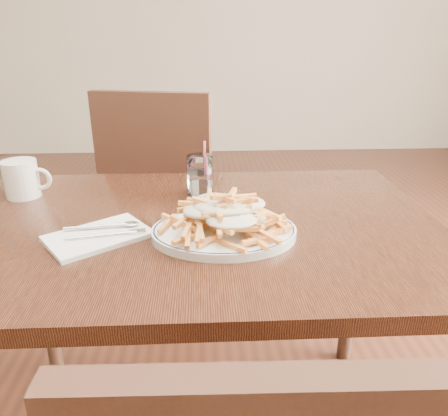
{
  "coord_description": "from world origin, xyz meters",
  "views": [
    {
      "loc": [
        0.02,
        -0.98,
        1.19
      ],
      "look_at": [
        0.06,
        -0.08,
        0.82
      ],
      "focal_mm": 35.0,
      "sensor_mm": 36.0,
      "label": 1
    }
  ],
  "objects": [
    {
      "name": "coffee_mug",
      "position": [
        -0.49,
        0.2,
        0.8
      ],
      "size": [
        0.13,
        0.09,
        0.1
      ],
      "color": "white",
      "rests_on": "table"
    },
    {
      "name": "chair_far",
      "position": [
        -0.15,
        0.76,
        0.56
      ],
      "size": [
        0.53,
        0.53,
        0.98
      ],
      "color": "black",
      "rests_on": "ground"
    },
    {
      "name": "fries_plate",
      "position": [
        0.06,
        -0.08,
        0.76
      ],
      "size": [
        0.4,
        0.37,
        0.02
      ],
      "color": "white",
      "rests_on": "table"
    },
    {
      "name": "loaded_fries",
      "position": [
        0.06,
        -0.08,
        0.81
      ],
      "size": [
        0.32,
        0.29,
        0.08
      ],
      "color": "#EE9D49",
      "rests_on": "fries_plate"
    },
    {
      "name": "napkin",
      "position": [
        -0.22,
        -0.08,
        0.76
      ],
      "size": [
        0.26,
        0.24,
        0.01
      ],
      "primitive_type": "cube",
      "rotation": [
        0.0,
        0.0,
        0.62
      ],
      "color": "white",
      "rests_on": "table"
    },
    {
      "name": "cutlery",
      "position": [
        -0.22,
        -0.07,
        0.76
      ],
      "size": [
        0.2,
        0.1,
        0.01
      ],
      "color": "silver",
      "rests_on": "napkin"
    },
    {
      "name": "water_glass",
      "position": [
        0.01,
        0.19,
        0.8
      ],
      "size": [
        0.07,
        0.07,
        0.16
      ],
      "color": "white",
      "rests_on": "table"
    },
    {
      "name": "table",
      "position": [
        0.0,
        0.0,
        0.67
      ],
      "size": [
        1.2,
        0.8,
        0.75
      ],
      "color": "black",
      "rests_on": "ground"
    }
  ]
}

